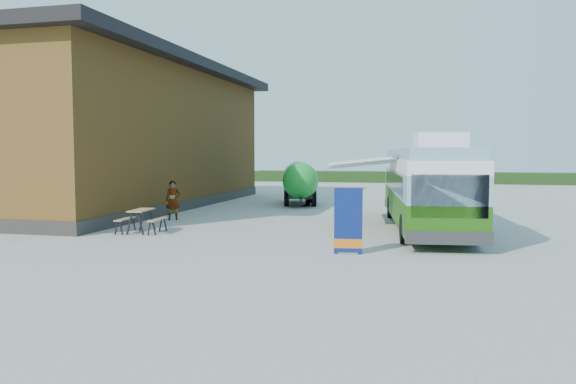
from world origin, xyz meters
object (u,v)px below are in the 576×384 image
(banner, at_px, (348,227))
(person_a, at_px, (173,200))
(bus, at_px, (425,185))
(slurry_tanker, at_px, (300,180))
(person_b, at_px, (304,188))
(picnic_table, at_px, (141,215))

(banner, bearing_deg, person_a, 136.19)
(bus, xyz_separation_m, banner, (-2.02, -6.00, -0.88))
(bus, distance_m, person_a, 10.28)
(banner, relative_size, slurry_tanker, 0.30)
(banner, bearing_deg, slurry_tanker, 100.79)
(banner, xyz_separation_m, slurry_tanker, (-4.72, 14.51, 0.57))
(person_b, bearing_deg, banner, 24.04)
(banner, xyz_separation_m, picnic_table, (-7.64, 2.35, -0.14))
(person_a, distance_m, slurry_tanker, 9.12)
(banner, xyz_separation_m, person_b, (-4.23, 13.51, 0.22))
(banner, xyz_separation_m, person_a, (-8.23, 6.11, 0.07))
(slurry_tanker, bearing_deg, person_a, -127.04)
(banner, relative_size, person_a, 1.11)
(bus, bearing_deg, slurry_tanker, 121.15)
(banner, distance_m, slurry_tanker, 15.27)
(person_a, bearing_deg, banner, -57.79)
(bus, bearing_deg, banner, -115.87)
(picnic_table, relative_size, person_a, 0.95)
(person_a, height_order, slurry_tanker, slurry_tanker)
(bus, relative_size, banner, 6.15)
(picnic_table, relative_size, person_b, 0.81)
(picnic_table, height_order, slurry_tanker, slurry_tanker)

